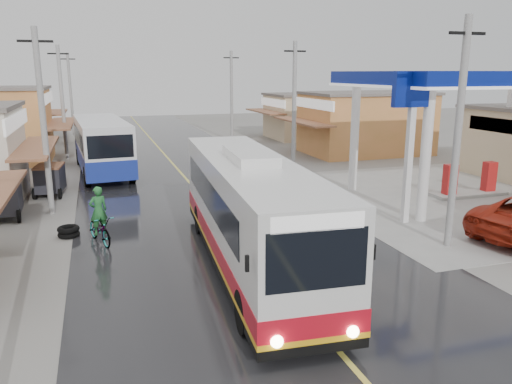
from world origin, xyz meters
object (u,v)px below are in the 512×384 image
second_bus (102,145)px  tricycle_near (50,178)px  tricycle_far (3,196)px  cyclist (100,225)px  coach_bus (249,212)px  tyre_stack (69,232)px

second_bus → tricycle_near: (-2.69, -5.24, -0.88)m
tricycle_far → second_bus: bearing=62.3°
cyclist → tricycle_far: cyclist is taller
cyclist → tricycle_near: (-2.29, 8.42, 0.19)m
second_bus → tricycle_far: bearing=-119.8°
coach_bus → cyclist: bearing=145.0°
tricycle_near → tyre_stack: (1.14, -7.25, -0.70)m
tyre_stack → tricycle_far: bearing=128.0°
cyclist → tricycle_near: size_ratio=1.00×
cyclist → tyre_stack: 1.72m
second_bus → coach_bus: bearing=-80.9°
second_bus → tyre_stack: 12.68m
second_bus → tricycle_near: bearing=-121.7°
tricycle_near → second_bus: bearing=69.2°
coach_bus → tyre_stack: (-5.76, 4.88, -1.61)m
coach_bus → second_bus: size_ratio=1.20×
cyclist → tricycle_near: cyclist is taller
tricycle_near → coach_bus: bearing=-54.1°
coach_bus → tyre_stack: size_ratio=14.81×
cyclist → tricycle_far: (-3.87, 4.64, 0.26)m
second_bus → cyclist: bearing=-96.2°
second_bus → tyre_stack: (-1.55, -12.49, -1.58)m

